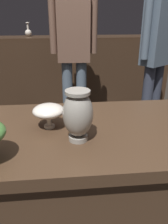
{
  "coord_description": "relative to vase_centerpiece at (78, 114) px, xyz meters",
  "views": [
    {
      "loc": [
        -0.11,
        -0.89,
        1.27
      ],
      "look_at": [
        -0.03,
        -0.05,
        0.9
      ],
      "focal_mm": 36.85,
      "sensor_mm": 36.0,
      "label": 1
    }
  ],
  "objects": [
    {
      "name": "vase_right_accent",
      "position": [
        -0.12,
        0.12,
        -0.03
      ],
      "size": [
        0.14,
        0.14,
        0.11
      ],
      "color": "silver",
      "rests_on": "display_plinth"
    },
    {
      "name": "visitor_center_back",
      "position": [
        0.07,
        1.58,
        0.05
      ],
      "size": [
        0.47,
        0.19,
        1.64
      ],
      "rotation": [
        0.0,
        0.0,
        3.1
      ],
      "color": "slate",
      "rests_on": "ground_plane"
    },
    {
      "name": "back_display_shelf",
      "position": [
        0.06,
        2.29,
        -0.42
      ],
      "size": [
        2.6,
        0.4,
        0.99
      ],
      "color": "#382619",
      "rests_on": "ground_plane"
    },
    {
      "name": "shelf_vase_left",
      "position": [
        -0.46,
        2.36,
        0.13
      ],
      "size": [
        0.08,
        0.08,
        0.17
      ],
      "color": "silver",
      "rests_on": "back_display_shelf"
    },
    {
      "name": "vase_centerpiece",
      "position": [
        0.0,
        0.0,
        0.0
      ],
      "size": [
        0.12,
        0.12,
        0.21
      ],
      "color": "gray",
      "rests_on": "display_plinth"
    },
    {
      "name": "visitor_near_right",
      "position": [
        0.89,
        1.43,
        0.03
      ],
      "size": [
        0.4,
        0.33,
        1.6
      ],
      "rotation": [
        0.0,
        0.0,
        3.74
      ],
      "color": "#333847",
      "rests_on": "ground_plane"
    },
    {
      "name": "shelf_vase_far_right",
      "position": [
        1.1,
        2.23,
        0.23
      ],
      "size": [
        0.1,
        0.1,
        0.31
      ],
      "color": "#E55B1E",
      "rests_on": "back_display_shelf"
    },
    {
      "name": "display_plinth",
      "position": [
        0.06,
        0.09,
        -0.51
      ],
      "size": [
        1.2,
        0.64,
        0.8
      ],
      "color": "#422D1E",
      "rests_on": "ground_plane"
    }
  ]
}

